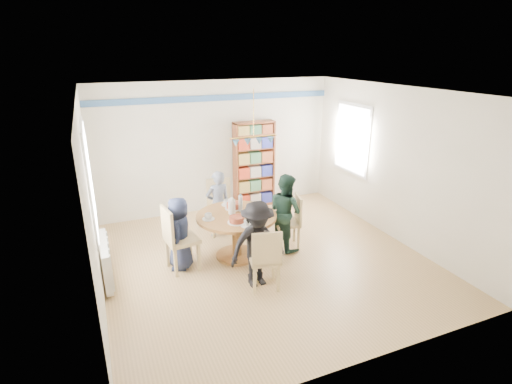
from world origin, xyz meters
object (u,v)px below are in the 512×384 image
chair_right (292,219)px  bookshelf (254,165)px  person_near (257,244)px  chair_left (176,236)px  dining_table (237,226)px  chair_far (220,203)px  person_left (180,233)px  person_right (286,212)px  person_far (218,204)px  chair_near (265,257)px  radiator (106,261)px

chair_right → bookshelf: size_ratio=0.50×
person_near → chair_left: bearing=133.9°
person_near → dining_table: bearing=83.9°
chair_far → person_left: bearing=-133.4°
dining_table → person_right: (0.89, -0.00, 0.11)m
dining_table → person_far: size_ratio=1.05×
person_left → bookshelf: size_ratio=0.63×
dining_table → chair_near: size_ratio=1.37×
radiator → person_far: size_ratio=0.80×
person_far → dining_table: bearing=87.2°
person_left → person_far: (0.89, 0.86, 0.04)m
bookshelf → person_left: bearing=-135.7°
chair_left → person_near: (0.98, -0.85, 0.07)m
chair_left → bookshelf: bookshelf is taller
chair_near → person_right: person_right is taller
chair_near → chair_left: bearing=135.5°
chair_near → chair_far: bearing=89.7°
chair_right → person_near: 1.38m
chair_left → chair_near: bearing=-44.5°
person_near → chair_right: bearing=36.4°
radiator → bookshelf: (3.18, 2.04, 0.56)m
person_right → bookshelf: size_ratio=0.72×
person_left → person_right: bearing=106.7°
person_right → person_far: (-0.92, 0.88, -0.04)m
chair_far → person_far: (-0.09, -0.18, 0.06)m
person_right → person_near: 1.28m
person_far → bookshelf: (1.19, 1.17, 0.29)m
chair_far → radiator: bearing=-153.3°
chair_right → bookshelf: bearing=86.1°
radiator → bookshelf: 3.82m
chair_near → person_far: person_far is taller
chair_left → chair_right: size_ratio=1.13×
dining_table → chair_near: chair_near is taller
person_left → person_right: person_right is taller
dining_table → person_near: size_ratio=1.00×
dining_table → chair_far: size_ratio=1.29×
chair_left → chair_far: bearing=46.6°
chair_right → person_far: bearing=140.0°
person_far → bookshelf: bearing=-140.6°
person_near → bookshelf: bearing=63.4°
dining_table → person_left: 0.93m
chair_near → chair_right: bearing=47.8°
dining_table → chair_right: bearing=-0.0°
radiator → person_far: (1.99, 0.87, 0.27)m
bookshelf → dining_table: bearing=-119.3°
chair_right → chair_near: (-0.97, -1.07, 0.01)m
dining_table → person_right: size_ratio=0.98×
chair_far → person_far: 0.21m
person_right → chair_right: bearing=-100.3°
person_far → person_near: bearing=85.5°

